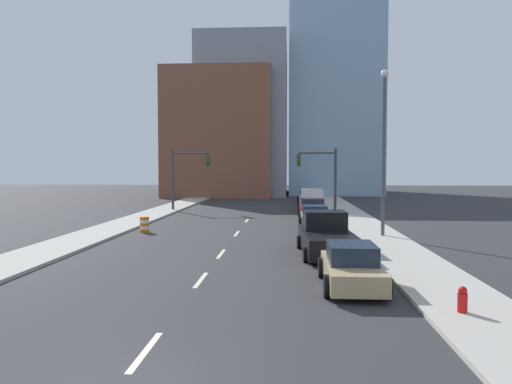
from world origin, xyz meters
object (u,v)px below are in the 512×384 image
at_px(box_truck_orange, 311,201).
at_px(pickup_truck_black, 326,237).
at_px(street_lamp, 384,142).
at_px(sedan_teal, 322,225).
at_px(sedan_maroon, 312,209).
at_px(fire_hydrant, 462,302).
at_px(traffic_barrel, 145,225).
at_px(sedan_tan, 352,267).
at_px(sedan_white, 307,196).
at_px(sedan_silver, 311,199).
at_px(traffic_signal_left, 184,171).
at_px(traffic_signal_right, 324,171).
at_px(sedan_gray, 315,216).

bearing_deg(box_truck_orange, pickup_truck_black, -90.83).
bearing_deg(street_lamp, sedan_teal, 170.48).
relative_size(street_lamp, sedan_maroon, 2.18).
relative_size(fire_hydrant, sedan_teal, 0.18).
xyz_separation_m(street_lamp, fire_hydrant, (-0.68, -14.89, -4.96)).
distance_m(traffic_barrel, fire_hydrant, 21.15).
distance_m(sedan_tan, sedan_white, 40.45).
relative_size(fire_hydrant, box_truck_orange, 0.16).
bearing_deg(sedan_white, traffic_barrel, -112.13).
bearing_deg(pickup_truck_black, sedan_silver, 85.55).
bearing_deg(sedan_white, box_truck_orange, -90.45).
relative_size(pickup_truck_black, sedan_teal, 1.26).
bearing_deg(traffic_signal_left, pickup_truck_black, -62.77).
bearing_deg(pickup_truck_black, traffic_signal_right, 83.12).
bearing_deg(traffic_signal_right, sedan_tan, -92.11).
distance_m(fire_hydrant, sedan_silver, 38.21).
height_order(sedan_gray, sedan_maroon, sedan_maroon).
height_order(pickup_truck_black, sedan_gray, pickup_truck_black).
height_order(street_lamp, sedan_maroon, street_lamp).
bearing_deg(sedan_tan, traffic_signal_right, 87.97).
bearing_deg(pickup_truck_black, sedan_tan, -89.96).
relative_size(traffic_signal_left, sedan_white, 1.20).
relative_size(traffic_signal_right, pickup_truck_black, 0.97).
bearing_deg(sedan_maroon, fire_hydrant, -85.19).
height_order(fire_hydrant, sedan_gray, sedan_gray).
bearing_deg(box_truck_orange, traffic_signal_right, -23.68).
bearing_deg(sedan_white, traffic_signal_left, -133.21).
distance_m(traffic_signal_right, sedan_silver, 7.61).
distance_m(traffic_signal_left, traffic_barrel, 15.14).
xyz_separation_m(pickup_truck_black, sedan_teal, (0.22, 6.03, -0.16)).
bearing_deg(sedan_teal, traffic_signal_left, 126.85).
xyz_separation_m(fire_hydrant, sedan_teal, (-2.65, 15.45, 0.21)).
relative_size(street_lamp, sedan_tan, 2.07).
height_order(traffic_signal_left, street_lamp, street_lamp).
xyz_separation_m(sedan_maroon, sedan_white, (0.19, 17.92, -0.06)).
bearing_deg(fire_hydrant, traffic_signal_right, 92.72).
bearing_deg(traffic_signal_right, traffic_signal_left, 180.00).
distance_m(sedan_gray, sedan_silver, 17.48).
relative_size(sedan_maroon, sedan_silver, 0.96).
bearing_deg(box_truck_orange, fire_hydrant, -85.39).
xyz_separation_m(traffic_barrel, box_truck_orange, (10.83, 15.26, 0.47)).
relative_size(traffic_barrel, pickup_truck_black, 0.16).
bearing_deg(sedan_teal, sedan_gray, 92.82).
relative_size(traffic_signal_right, traffic_barrel, 5.91).
xyz_separation_m(sedan_maroon, box_truck_orange, (0.20, 5.92, 0.26)).
bearing_deg(sedan_tan, sedan_gray, 91.10).
relative_size(traffic_signal_left, traffic_barrel, 5.91).
bearing_deg(street_lamp, sedan_maroon, 107.55).
height_order(sedan_gray, sedan_white, sedan_white).
height_order(traffic_barrel, pickup_truck_black, pickup_truck_black).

